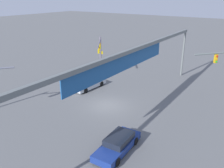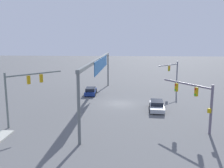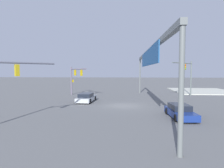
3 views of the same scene
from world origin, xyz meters
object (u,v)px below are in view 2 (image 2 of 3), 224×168
at_px(traffic_signal_opposite_side, 197,97).
at_px(sedan_car_waiting_far, 91,91).
at_px(sedan_car_approaching, 157,106).
at_px(traffic_signal_cross_street, 173,71).
at_px(traffic_signal_near_corner, 23,87).

height_order(traffic_signal_opposite_side, sedan_car_waiting_far, traffic_signal_opposite_side).
distance_m(sedan_car_approaching, sedan_car_waiting_far, 13.66).
relative_size(traffic_signal_opposite_side, sedan_car_waiting_far, 1.24).
height_order(traffic_signal_cross_street, sedan_car_waiting_far, traffic_signal_cross_street).
height_order(traffic_signal_near_corner, sedan_car_waiting_far, traffic_signal_near_corner).
height_order(traffic_signal_cross_street, sedan_car_approaching, traffic_signal_cross_street).
bearing_deg(sedan_car_waiting_far, traffic_signal_opposite_side, -142.55).
bearing_deg(traffic_signal_opposite_side, sedan_car_waiting_far, 6.71).
relative_size(traffic_signal_cross_street, sedan_car_waiting_far, 1.11).
relative_size(sedan_car_approaching, sedan_car_waiting_far, 1.03).
height_order(traffic_signal_opposite_side, traffic_signal_cross_street, traffic_signal_cross_street).
relative_size(traffic_signal_near_corner, sedan_car_waiting_far, 1.22).
bearing_deg(traffic_signal_cross_street, traffic_signal_opposite_side, 38.34).
distance_m(traffic_signal_cross_street, sedan_car_waiting_far, 15.38).
relative_size(traffic_signal_cross_street, sedan_car_approaching, 1.08).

